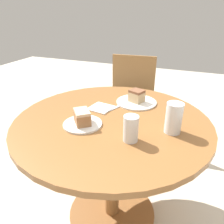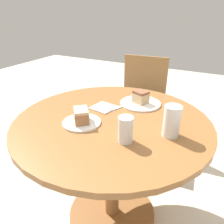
% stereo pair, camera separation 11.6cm
% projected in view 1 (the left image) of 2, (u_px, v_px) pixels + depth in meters
% --- Properties ---
extents(ground_plane, '(8.00, 8.00, 0.00)m').
position_uv_depth(ground_plane, '(112.00, 213.00, 1.50)').
color(ground_plane, beige).
extents(table, '(1.05, 1.05, 0.73)m').
position_uv_depth(table, '(112.00, 146.00, 1.26)').
color(table, brown).
rests_on(table, ground_plane).
extents(chair, '(0.47, 0.46, 0.87)m').
position_uv_depth(chair, '(130.00, 102.00, 2.06)').
color(chair, olive).
rests_on(chair, ground_plane).
extents(plate_near, '(0.25, 0.25, 0.01)m').
position_uv_depth(plate_near, '(136.00, 102.00, 1.37)').
color(plate_near, silver).
rests_on(plate_near, table).
extents(plate_far, '(0.20, 0.20, 0.01)m').
position_uv_depth(plate_far, '(83.00, 124.00, 1.11)').
color(plate_far, silver).
rests_on(plate_far, table).
extents(cake_slice_near, '(0.10, 0.10, 0.08)m').
position_uv_depth(cake_slice_near, '(137.00, 96.00, 1.35)').
color(cake_slice_near, tan).
rests_on(cake_slice_near, plate_near).
extents(cake_slice_far, '(0.12, 0.12, 0.07)m').
position_uv_depth(cake_slice_far, '(82.00, 117.00, 1.10)').
color(cake_slice_far, '#9E6B42').
rests_on(cake_slice_far, plate_far).
extents(glass_lemonade, '(0.07, 0.07, 0.12)m').
position_uv_depth(glass_lemonade, '(131.00, 130.00, 0.96)').
color(glass_lemonade, silver).
rests_on(glass_lemonade, table).
extents(glass_water, '(0.08, 0.08, 0.15)m').
position_uv_depth(glass_water, '(173.00, 120.00, 1.03)').
color(glass_water, silver).
rests_on(glass_water, table).
extents(napkin_stack, '(0.14, 0.14, 0.01)m').
position_uv_depth(napkin_stack, '(101.00, 108.00, 1.29)').
color(napkin_stack, silver).
rests_on(napkin_stack, table).
extents(fork, '(0.08, 0.17, 0.00)m').
position_uv_depth(fork, '(116.00, 108.00, 1.30)').
color(fork, silver).
rests_on(fork, table).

